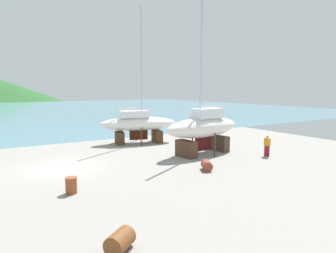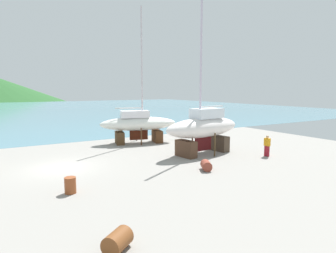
{
  "view_description": "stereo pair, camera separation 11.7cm",
  "coord_description": "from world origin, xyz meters",
  "px_view_note": "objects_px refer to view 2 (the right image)",
  "views": [
    {
      "loc": [
        -3.66,
        -19.35,
        5.05
      ],
      "look_at": [
        9.25,
        2.12,
        1.86
      ],
      "focal_mm": 31.5,
      "sensor_mm": 36.0,
      "label": 1
    },
    {
      "loc": [
        -3.56,
        -19.41,
        5.05
      ],
      "look_at": [
        9.25,
        2.12,
        1.86
      ],
      "focal_mm": 31.5,
      "sensor_mm": 36.0,
      "label": 2
    }
  ],
  "objects_px": {
    "sailboat_far_slipway": "(204,128)",
    "worker": "(267,145)",
    "sailboat_large_starboard": "(138,124)",
    "barrel_ochre": "(70,185)",
    "barrel_rust_mid": "(118,241)",
    "barrel_tipped_center": "(206,165)"
  },
  "relations": [
    {
      "from": "sailboat_large_starboard",
      "to": "barrel_tipped_center",
      "type": "relative_size",
      "value": 13.32
    },
    {
      "from": "barrel_ochre",
      "to": "barrel_rust_mid",
      "type": "distance_m",
      "value": 6.07
    },
    {
      "from": "sailboat_far_slipway",
      "to": "barrel_tipped_center",
      "type": "xyz_separation_m",
      "value": [
        -2.77,
        -3.91,
        -1.76
      ]
    },
    {
      "from": "sailboat_far_slipway",
      "to": "barrel_ochre",
      "type": "distance_m",
      "value": 11.78
    },
    {
      "from": "sailboat_large_starboard",
      "to": "worker",
      "type": "height_order",
      "value": "sailboat_large_starboard"
    },
    {
      "from": "sailboat_far_slipway",
      "to": "barrel_rust_mid",
      "type": "relative_size",
      "value": 12.5
    },
    {
      "from": "barrel_ochre",
      "to": "barrel_tipped_center",
      "type": "distance_m",
      "value": 8.26
    },
    {
      "from": "sailboat_large_starboard",
      "to": "barrel_rust_mid",
      "type": "distance_m",
      "value": 18.79
    },
    {
      "from": "sailboat_large_starboard",
      "to": "barrel_ochre",
      "type": "relative_size",
      "value": 15.62
    },
    {
      "from": "barrel_tipped_center",
      "to": "barrel_rust_mid",
      "type": "bearing_deg",
      "value": -143.95
    },
    {
      "from": "sailboat_large_starboard",
      "to": "barrel_tipped_center",
      "type": "distance_m",
      "value": 10.85
    },
    {
      "from": "sailboat_far_slipway",
      "to": "barrel_rust_mid",
      "type": "height_order",
      "value": "sailboat_far_slipway"
    },
    {
      "from": "sailboat_large_starboard",
      "to": "barrel_tipped_center",
      "type": "height_order",
      "value": "sailboat_large_starboard"
    },
    {
      "from": "barrel_rust_mid",
      "to": "worker",
      "type": "bearing_deg",
      "value": 24.67
    },
    {
      "from": "sailboat_far_slipway",
      "to": "worker",
      "type": "relative_size",
      "value": 7.24
    },
    {
      "from": "sailboat_far_slipway",
      "to": "worker",
      "type": "height_order",
      "value": "sailboat_far_slipway"
    },
    {
      "from": "worker",
      "to": "barrel_rust_mid",
      "type": "relative_size",
      "value": 1.73
    },
    {
      "from": "sailboat_far_slipway",
      "to": "barrel_rust_mid",
      "type": "distance_m",
      "value": 14.82
    },
    {
      "from": "barrel_ochre",
      "to": "sailboat_far_slipway",
      "type": "bearing_deg",
      "value": 18.95
    },
    {
      "from": "sailboat_large_starboard",
      "to": "barrel_ochre",
      "type": "bearing_deg",
      "value": -114.57
    },
    {
      "from": "barrel_tipped_center",
      "to": "sailboat_far_slipway",
      "type": "bearing_deg",
      "value": 54.67
    },
    {
      "from": "barrel_ochre",
      "to": "worker",
      "type": "bearing_deg",
      "value": 2.31
    }
  ]
}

